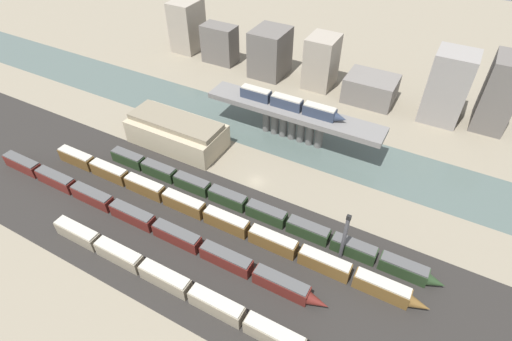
{
  "coord_description": "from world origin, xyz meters",
  "views": [
    {
      "loc": [
        39.45,
        -72.57,
        76.92
      ],
      "look_at": [
        0.0,
        -0.2,
        4.3
      ],
      "focal_mm": 28.0,
      "sensor_mm": 36.0,
      "label": 1
    }
  ],
  "objects_px": {
    "train_yard_mid": "(138,217)",
    "warehouse_building": "(177,132)",
    "train_yard_far": "(209,214)",
    "train_yard_outer": "(251,207)",
    "signal_tower": "(344,237)",
    "train_on_bridge": "(291,103)",
    "train_yard_near": "(171,281)"
  },
  "relations": [
    {
      "from": "train_yard_outer",
      "to": "warehouse_building",
      "type": "bearing_deg",
      "value": 156.74
    },
    {
      "from": "signal_tower",
      "to": "train_yard_near",
      "type": "bearing_deg",
      "value": -139.47
    },
    {
      "from": "train_yard_mid",
      "to": "train_yard_far",
      "type": "distance_m",
      "value": 17.91
    },
    {
      "from": "train_yard_mid",
      "to": "train_yard_far",
      "type": "bearing_deg",
      "value": 31.64
    },
    {
      "from": "train_yard_mid",
      "to": "signal_tower",
      "type": "height_order",
      "value": "signal_tower"
    },
    {
      "from": "train_yard_outer",
      "to": "warehouse_building",
      "type": "distance_m",
      "value": 37.73
    },
    {
      "from": "train_yard_near",
      "to": "train_yard_far",
      "type": "bearing_deg",
      "value": 99.84
    },
    {
      "from": "train_yard_outer",
      "to": "train_on_bridge",
      "type": "bearing_deg",
      "value": 99.13
    },
    {
      "from": "train_yard_outer",
      "to": "train_yard_mid",
      "type": "bearing_deg",
      "value": -144.44
    },
    {
      "from": "warehouse_building",
      "to": "train_yard_outer",
      "type": "bearing_deg",
      "value": -23.26
    },
    {
      "from": "train_yard_near",
      "to": "signal_tower",
      "type": "distance_m",
      "value": 39.34
    },
    {
      "from": "train_yard_mid",
      "to": "warehouse_building",
      "type": "distance_m",
      "value": 33.6
    },
    {
      "from": "train_yard_far",
      "to": "warehouse_building",
      "type": "bearing_deg",
      "value": 140.0
    },
    {
      "from": "train_yard_mid",
      "to": "warehouse_building",
      "type": "xyz_separation_m",
      "value": [
        -11.2,
        31.58,
        2.46
      ]
    },
    {
      "from": "train_yard_mid",
      "to": "signal_tower",
      "type": "relative_size",
      "value": 7.12
    },
    {
      "from": "train_on_bridge",
      "to": "train_yard_outer",
      "type": "xyz_separation_m",
      "value": [
        5.56,
        -34.61,
        -10.65
      ]
    },
    {
      "from": "train_on_bridge",
      "to": "warehouse_building",
      "type": "distance_m",
      "value": 36.04
    },
    {
      "from": "train_yard_mid",
      "to": "train_yard_outer",
      "type": "relative_size",
      "value": 1.06
    },
    {
      "from": "train_on_bridge",
      "to": "train_yard_outer",
      "type": "bearing_deg",
      "value": -80.87
    },
    {
      "from": "train_yard_far",
      "to": "signal_tower",
      "type": "xyz_separation_m",
      "value": [
        33.18,
        5.12,
        4.93
      ]
    },
    {
      "from": "train_on_bridge",
      "to": "train_yard_mid",
      "type": "height_order",
      "value": "train_on_bridge"
    },
    {
      "from": "train_yard_near",
      "to": "train_yard_outer",
      "type": "distance_m",
      "value": 27.96
    },
    {
      "from": "warehouse_building",
      "to": "signal_tower",
      "type": "height_order",
      "value": "signal_tower"
    },
    {
      "from": "warehouse_building",
      "to": "signal_tower",
      "type": "bearing_deg",
      "value": -15.98
    },
    {
      "from": "train_yard_far",
      "to": "signal_tower",
      "type": "height_order",
      "value": "signal_tower"
    },
    {
      "from": "train_yard_outer",
      "to": "signal_tower",
      "type": "xyz_separation_m",
      "value": [
        25.04,
        -2.21,
        5.14
      ]
    },
    {
      "from": "train_yard_near",
      "to": "warehouse_building",
      "type": "height_order",
      "value": "warehouse_building"
    },
    {
      "from": "train_yard_outer",
      "to": "warehouse_building",
      "type": "relative_size",
      "value": 3.17
    },
    {
      "from": "train_on_bridge",
      "to": "warehouse_building",
      "type": "relative_size",
      "value": 1.16
    },
    {
      "from": "train_yard_mid",
      "to": "train_yard_far",
      "type": "xyz_separation_m",
      "value": [
        15.25,
        9.4,
        0.14
      ]
    },
    {
      "from": "train_yard_mid",
      "to": "train_yard_near",
      "type": "bearing_deg",
      "value": -30.06
    },
    {
      "from": "train_yard_mid",
      "to": "train_yard_outer",
      "type": "height_order",
      "value": "train_yard_mid"
    }
  ]
}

